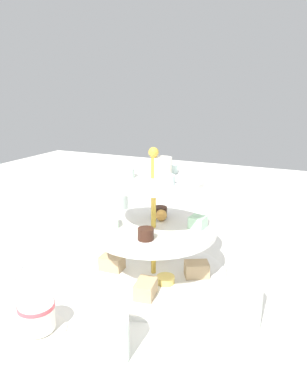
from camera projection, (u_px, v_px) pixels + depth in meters
The scene contains 8 objects.
ground_plane at pixel (154, 277), 0.75m from camera, with size 2.40×2.40×0.00m, color silver.
tiered_serving_stand at pixel (154, 240), 0.73m from camera, with size 0.31×0.31×0.27m.
water_glass_tall_right at pixel (116, 211), 0.95m from camera, with size 0.07×0.07×0.13m, color silver.
water_glass_short_left at pixel (107, 335), 0.52m from camera, with size 0.06×0.06×0.08m, color silver.
teacup_with_saucer at pixel (37, 318), 0.58m from camera, with size 0.09×0.09×0.05m.
butter_knife_left at pixel (250, 243), 0.91m from camera, with size 0.17×0.01×0.00m, color silver.
butter_knife_right at pixel (16, 273), 0.76m from camera, with size 0.17×0.01×0.00m, color silver.
water_glass_mid_back at pixel (243, 298), 0.58m from camera, with size 0.06×0.06×0.11m, color silver.
Camera 1 is at (0.27, -0.61, 0.38)m, focal length 33.61 mm.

